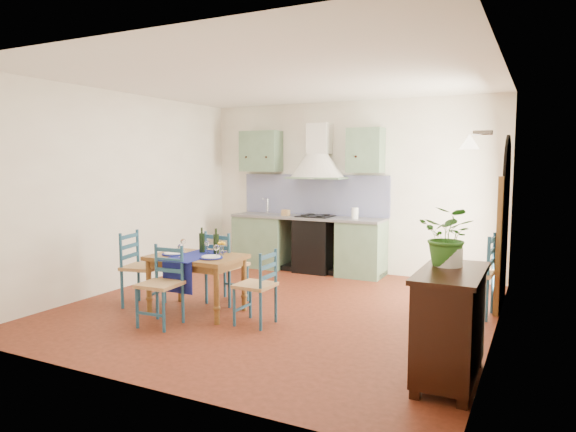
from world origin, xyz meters
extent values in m
plane|color=#491D0F|center=(0.00, 0.00, 0.00)|extent=(5.00, 5.00, 0.00)
cube|color=white|center=(0.00, 2.50, 1.40)|extent=(5.00, 0.04, 2.80)
cube|color=slate|center=(-1.45, 2.19, 0.44)|extent=(0.90, 0.60, 0.88)
cube|color=slate|center=(0.35, 2.19, 0.44)|extent=(0.70, 0.60, 0.88)
cube|color=black|center=(-0.45, 2.19, 0.44)|extent=(0.60, 0.58, 0.88)
cube|color=slate|center=(-0.60, 2.19, 0.90)|extent=(2.60, 0.64, 0.04)
cube|color=silver|center=(-1.45, 2.19, 0.90)|extent=(0.45, 0.40, 0.03)
cylinder|color=silver|center=(-1.45, 2.37, 1.05)|extent=(0.02, 0.02, 0.26)
cube|color=black|center=(-0.45, 2.19, 0.93)|extent=(0.55, 0.48, 0.02)
cube|color=black|center=(-0.60, 2.24, 0.04)|extent=(2.60, 0.50, 0.08)
cube|color=navy|center=(-0.60, 2.46, 1.26)|extent=(2.65, 0.05, 0.68)
cube|color=slate|center=(-1.55, 2.32, 2.00)|extent=(0.70, 0.34, 0.70)
cube|color=slate|center=(0.35, 2.32, 2.00)|extent=(0.55, 0.34, 0.70)
cone|color=beige|center=(-0.45, 2.25, 1.75)|extent=(0.96, 0.96, 0.40)
cube|color=beige|center=(-0.45, 2.34, 2.20)|extent=(0.36, 0.30, 0.50)
cube|color=white|center=(2.50, 0.00, 1.40)|extent=(0.04, 5.00, 2.80)
cube|color=black|center=(2.48, 1.40, 0.82)|extent=(0.03, 1.00, 1.65)
cylinder|color=black|center=(2.48, 1.40, 1.65)|extent=(0.03, 1.00, 1.00)
cube|color=brown|center=(2.46, 0.86, 0.82)|extent=(0.06, 0.06, 1.65)
cube|color=brown|center=(2.46, 1.94, 0.82)|extent=(0.06, 0.06, 1.65)
cube|color=brown|center=(2.47, 1.62, 0.98)|extent=(0.04, 0.55, 1.96)
cylinder|color=silver|center=(2.44, -1.07, 2.05)|extent=(0.15, 0.04, 0.04)
cone|color=#FFEDC6|center=(2.34, -1.07, 1.98)|extent=(0.16, 0.16, 0.12)
cube|color=white|center=(-2.50, 0.00, 1.40)|extent=(0.04, 5.00, 2.80)
cube|color=white|center=(0.00, 0.00, 2.80)|extent=(5.00, 5.00, 0.01)
cube|color=brown|center=(-0.80, -0.59, 0.67)|extent=(1.10, 0.74, 0.05)
cube|color=brown|center=(-0.80, -0.59, 0.60)|extent=(0.99, 0.63, 0.08)
cylinder|color=brown|center=(-1.28, -0.90, 0.32)|extent=(0.06, 0.06, 0.64)
cylinder|color=brown|center=(-1.29, -0.30, 0.32)|extent=(0.06, 0.06, 0.64)
cylinder|color=brown|center=(-0.31, -0.88, 0.32)|extent=(0.06, 0.06, 0.64)
cylinder|color=brown|center=(-0.32, -0.28, 0.32)|extent=(0.06, 0.06, 0.64)
cube|color=navy|center=(-0.80, -0.64, 0.70)|extent=(0.42, 0.83, 0.01)
cube|color=navy|center=(-0.79, -0.96, 0.51)|extent=(0.41, 0.02, 0.38)
cylinder|color=navy|center=(-1.07, -0.69, 0.71)|extent=(0.27, 0.27, 0.01)
cylinder|color=white|center=(-1.07, -0.69, 0.72)|extent=(0.22, 0.22, 0.01)
cylinder|color=navy|center=(-0.53, -0.68, 0.71)|extent=(0.27, 0.27, 0.01)
cylinder|color=white|center=(-0.53, -0.68, 0.72)|extent=(0.22, 0.22, 0.01)
cylinder|color=black|center=(-0.85, -0.41, 0.85)|extent=(0.07, 0.07, 0.32)
cylinder|color=black|center=(-0.64, -0.41, 0.85)|extent=(0.07, 0.07, 0.32)
cylinder|color=white|center=(-0.53, -0.45, 0.75)|extent=(0.05, 0.05, 0.10)
sphere|color=gold|center=(-0.53, -0.45, 0.84)|extent=(0.10, 0.10, 0.10)
cylinder|color=navy|center=(-1.02, -1.39, 0.23)|extent=(0.04, 0.04, 0.45)
cylinder|color=navy|center=(-1.04, -1.03, 0.44)|extent=(0.04, 0.04, 0.88)
cylinder|color=navy|center=(-0.66, -1.36, 0.23)|extent=(0.04, 0.04, 0.45)
cylinder|color=navy|center=(-0.68, -1.01, 0.44)|extent=(0.04, 0.04, 0.88)
cube|color=tan|center=(-0.85, -1.20, 0.47)|extent=(0.44, 0.44, 0.04)
cube|color=navy|center=(-0.86, -1.02, 0.59)|extent=(0.37, 0.05, 0.04)
cube|color=navy|center=(-0.86, -1.02, 0.71)|extent=(0.37, 0.05, 0.04)
cube|color=navy|center=(-0.86, -1.02, 0.82)|extent=(0.37, 0.05, 0.04)
cube|color=navy|center=(-0.84, -1.38, 0.18)|extent=(0.35, 0.05, 0.02)
cylinder|color=navy|center=(-0.51, 0.10, 0.24)|extent=(0.04, 0.04, 0.48)
cylinder|color=navy|center=(-0.54, -0.27, 0.47)|extent=(0.04, 0.04, 0.94)
cylinder|color=navy|center=(-0.88, 0.14, 0.24)|extent=(0.04, 0.04, 0.48)
cylinder|color=navy|center=(-0.92, -0.23, 0.47)|extent=(0.04, 0.04, 0.94)
cube|color=tan|center=(-0.71, -0.07, 0.50)|extent=(0.48, 0.48, 0.04)
cube|color=navy|center=(-0.73, -0.25, 0.63)|extent=(0.40, 0.06, 0.05)
cube|color=navy|center=(-0.73, -0.25, 0.75)|extent=(0.40, 0.06, 0.05)
cube|color=navy|center=(-0.73, -0.25, 0.88)|extent=(0.40, 0.06, 0.05)
cube|color=navy|center=(-0.70, 0.12, 0.19)|extent=(0.38, 0.07, 0.03)
cylinder|color=navy|center=(-1.35, -0.82, 0.24)|extent=(0.04, 0.04, 0.48)
cylinder|color=navy|center=(-1.72, -0.89, 0.47)|extent=(0.04, 0.04, 0.94)
cylinder|color=navy|center=(-1.42, -0.45, 0.24)|extent=(0.04, 0.04, 0.48)
cylinder|color=navy|center=(-1.79, -0.52, 0.47)|extent=(0.04, 0.04, 0.94)
cube|color=tan|center=(-1.57, -0.67, 0.50)|extent=(0.52, 0.52, 0.04)
cube|color=navy|center=(-1.76, -0.70, 0.63)|extent=(0.10, 0.40, 0.05)
cube|color=navy|center=(-1.76, -0.70, 0.76)|extent=(0.10, 0.40, 0.05)
cube|color=navy|center=(-1.76, -0.70, 0.88)|extent=(0.10, 0.40, 0.05)
cube|color=navy|center=(-1.39, -0.63, 0.19)|extent=(0.10, 0.38, 0.03)
cylinder|color=navy|center=(-0.10, -0.52, 0.22)|extent=(0.03, 0.03, 0.43)
cylinder|color=navy|center=(0.24, -0.52, 0.42)|extent=(0.03, 0.03, 0.85)
cylinder|color=navy|center=(-0.10, -0.85, 0.22)|extent=(0.03, 0.03, 0.43)
cylinder|color=navy|center=(0.24, -0.86, 0.42)|extent=(0.03, 0.03, 0.85)
cube|color=tan|center=(0.07, -0.69, 0.45)|extent=(0.40, 0.40, 0.04)
cube|color=navy|center=(0.24, -0.69, 0.56)|extent=(0.03, 0.36, 0.04)
cube|color=navy|center=(0.24, -0.69, 0.68)|extent=(0.03, 0.36, 0.04)
cube|color=navy|center=(0.24, -0.69, 0.79)|extent=(0.03, 0.36, 0.04)
cube|color=navy|center=(-0.10, -0.68, 0.17)|extent=(0.03, 0.34, 0.02)
cylinder|color=navy|center=(2.02, 0.98, 0.25)|extent=(0.04, 0.04, 0.50)
cylinder|color=navy|center=(2.41, 0.96, 0.49)|extent=(0.04, 0.04, 0.98)
cylinder|color=navy|center=(1.99, 0.59, 0.25)|extent=(0.04, 0.04, 0.50)
cylinder|color=navy|center=(2.38, 0.57, 0.49)|extent=(0.04, 0.04, 0.98)
cube|color=tan|center=(2.20, 0.77, 0.52)|extent=(0.49, 0.49, 0.04)
cube|color=navy|center=(2.40, 0.76, 0.65)|extent=(0.05, 0.42, 0.05)
cube|color=navy|center=(2.40, 0.76, 0.78)|extent=(0.05, 0.42, 0.05)
cube|color=navy|center=(2.40, 0.76, 0.92)|extent=(0.05, 0.42, 0.05)
cube|color=navy|center=(2.00, 0.79, 0.20)|extent=(0.06, 0.39, 0.03)
cube|color=black|center=(2.27, -1.27, 0.49)|extent=(0.45, 1.00, 0.82)
cube|color=black|center=(2.27, -1.27, 0.92)|extent=(0.50, 1.05, 0.04)
cube|color=brown|center=(2.04, -1.50, 0.45)|extent=(0.02, 0.38, 0.63)
cube|color=brown|center=(2.04, -1.04, 0.45)|extent=(0.02, 0.38, 0.63)
cube|color=black|center=(2.09, -1.71, 0.04)|extent=(0.08, 0.08, 0.08)
cube|color=black|center=(2.09, -0.83, 0.04)|extent=(0.08, 0.08, 0.08)
cube|color=black|center=(2.44, -1.71, 0.04)|extent=(0.08, 0.08, 0.08)
cube|color=black|center=(2.44, -0.83, 0.04)|extent=(0.08, 0.08, 0.08)
imported|color=#327225|center=(2.21, -1.09, 1.19)|extent=(0.54, 0.49, 0.51)
camera|label=1|loc=(2.91, -5.54, 1.81)|focal=32.00mm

